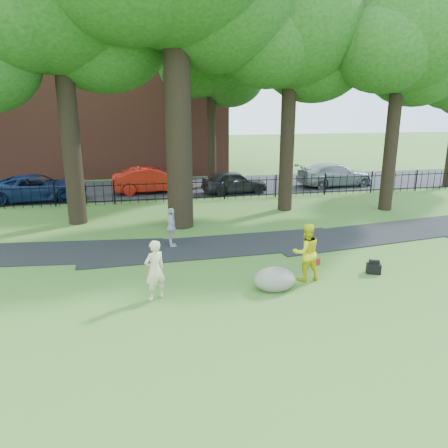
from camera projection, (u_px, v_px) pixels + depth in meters
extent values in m
plane|color=#3D6B25|center=(208.00, 291.00, 12.63)|extent=(120.00, 120.00, 0.00)
cube|color=black|center=(216.00, 247.00, 16.50)|extent=(36.07, 3.85, 0.03)
cube|color=black|center=(166.00, 188.00, 27.71)|extent=(80.00, 7.00, 0.02)
cube|color=black|center=(170.00, 183.00, 23.66)|extent=(44.00, 0.04, 0.04)
cube|color=black|center=(171.00, 198.00, 23.89)|extent=(44.00, 0.04, 0.04)
cube|color=brown|center=(101.00, 92.00, 32.85)|extent=(18.00, 8.00, 12.00)
cylinder|color=black|center=(178.00, 103.00, 17.81)|extent=(1.10, 1.10, 10.50)
ellipsoid|color=#133D10|center=(218.00, 1.00, 18.07)|extent=(6.72, 6.72, 5.71)
cylinder|color=black|center=(69.00, 120.00, 18.53)|extent=(0.80, 0.80, 9.10)
ellipsoid|color=#133D10|center=(103.00, 35.00, 18.75)|extent=(5.76, 5.76, 4.90)
ellipsoid|color=#133D10|center=(16.00, 11.00, 16.48)|extent=(5.40, 5.40, 4.59)
cylinder|color=black|center=(288.00, 125.00, 21.05)|extent=(0.70, 0.70, 8.40)
ellipsoid|color=#133D10|center=(292.00, 25.00, 19.85)|extent=(6.60, 6.60, 5.61)
ellipsoid|color=#133D10|center=(314.00, 56.00, 21.24)|extent=(5.28, 5.28, 4.49)
ellipsoid|color=#133D10|center=(268.00, 40.00, 19.17)|extent=(4.95, 4.95, 4.21)
cylinder|color=black|center=(393.00, 129.00, 21.13)|extent=(0.64, 0.64, 8.05)
ellipsoid|color=#133D10|center=(402.00, 34.00, 19.98)|extent=(6.20, 6.20, 5.27)
ellipsoid|color=#133D10|center=(416.00, 63.00, 21.29)|extent=(4.96, 4.96, 4.22)
ellipsoid|color=#133D10|center=(384.00, 48.00, 19.34)|extent=(4.65, 4.65, 3.95)
imported|color=beige|center=(155.00, 270.00, 11.93)|extent=(0.74, 0.66, 1.70)
imported|color=#D0C411|center=(306.00, 252.00, 13.22)|extent=(0.91, 0.74, 1.78)
imported|color=#ACACB1|center=(171.00, 228.00, 16.28)|extent=(0.40, 0.90, 1.51)
ellipsoid|color=slate|center=(275.00, 278.00, 12.68)|extent=(1.31, 1.05, 0.72)
cube|color=black|center=(374.00, 269.00, 13.88)|extent=(0.50, 0.41, 0.33)
cube|color=maroon|center=(315.00, 262.00, 14.62)|extent=(0.36, 0.30, 0.21)
imported|color=#A9180D|center=(152.00, 180.00, 26.13)|extent=(4.82, 2.01, 1.55)
imported|color=#0E1F48|center=(38.00, 188.00, 24.01)|extent=(5.33, 2.81, 1.43)
imported|color=black|center=(235.00, 182.00, 26.06)|extent=(4.03, 1.91, 1.33)
imported|color=gray|center=(335.00, 175.00, 28.26)|extent=(5.20, 2.48, 1.46)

